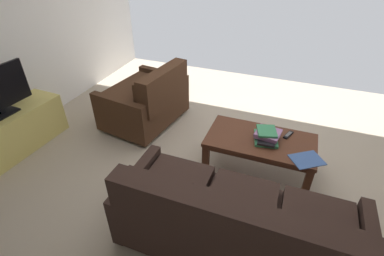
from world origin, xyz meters
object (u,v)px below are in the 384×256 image
(loveseat_near, at_px, (147,100))
(book_stack, at_px, (267,135))
(coffee_table, at_px, (260,144))
(tv_remote, at_px, (288,135))
(loose_magazine, at_px, (307,160))
(tv_stand, at_px, (11,133))
(sofa_main, at_px, (235,225))

(loveseat_near, relative_size, book_stack, 3.60)
(coffee_table, relative_size, book_stack, 3.40)
(book_stack, relative_size, tv_remote, 2.05)
(tv_remote, bearing_deg, loose_magazine, 120.17)
(tv_stand, bearing_deg, tv_remote, -164.78)
(sofa_main, bearing_deg, loose_magazine, -117.61)
(loveseat_near, distance_m, book_stack, 1.76)
(coffee_table, xyz_separation_m, book_stack, (-0.05, -0.00, 0.13))
(loveseat_near, height_order, tv_remote, loveseat_near)
(tv_remote, bearing_deg, book_stack, 37.61)
(sofa_main, relative_size, loose_magazine, 6.62)
(sofa_main, bearing_deg, book_stack, -93.04)
(coffee_table, xyz_separation_m, loose_magazine, (-0.48, 0.19, 0.07))
(tv_stand, xyz_separation_m, tv_remote, (-3.17, -0.86, 0.20))
(sofa_main, relative_size, tv_stand, 1.50)
(sofa_main, distance_m, coffee_table, 1.11)
(tv_stand, distance_m, tv_remote, 3.29)
(tv_remote, xyz_separation_m, loose_magazine, (-0.21, 0.36, -0.01))
(book_stack, bearing_deg, sofa_main, 86.96)
(tv_stand, distance_m, loose_magazine, 3.42)
(tv_stand, height_order, loose_magazine, tv_stand)
(tv_remote, bearing_deg, sofa_main, 77.93)
(book_stack, distance_m, loose_magazine, 0.47)
(sofa_main, height_order, tv_remote, sofa_main)
(coffee_table, relative_size, tv_stand, 0.88)
(sofa_main, bearing_deg, coffee_table, -90.27)
(coffee_table, bearing_deg, tv_remote, -148.04)
(sofa_main, distance_m, tv_remote, 1.31)
(sofa_main, relative_size, loveseat_near, 1.61)
(coffee_table, bearing_deg, loose_magazine, 158.17)
(loveseat_near, xyz_separation_m, book_stack, (-1.70, 0.47, 0.14))
(loose_magazine, bearing_deg, tv_stand, 63.39)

